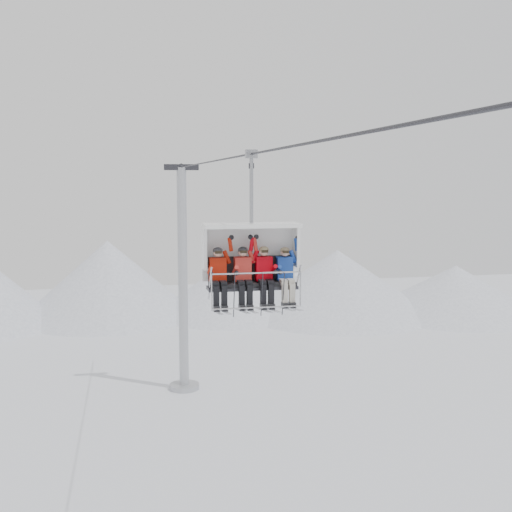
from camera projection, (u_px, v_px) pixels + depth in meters
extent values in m
cone|color=white|center=(108.00, 279.00, 58.79)|extent=(16.00, 16.00, 7.00)
cone|color=white|center=(228.00, 287.00, 60.09)|extent=(14.00, 14.00, 5.00)
cone|color=white|center=(337.00, 282.00, 60.04)|extent=(18.00, 18.00, 6.00)
cone|color=white|center=(455.00, 289.00, 60.34)|extent=(16.00, 16.00, 4.50)
cone|color=white|center=(283.00, 283.00, 64.22)|extent=(12.00, 12.00, 4.50)
cylinder|color=#A5A7AC|center=(183.00, 280.00, 37.98)|extent=(0.56, 0.56, 13.30)
cylinder|color=#A5A7AC|center=(184.00, 386.00, 38.77)|extent=(1.80, 1.80, 0.30)
cube|color=#2B2B30|center=(181.00, 167.00, 37.17)|extent=(2.00, 0.35, 0.35)
cylinder|color=#2B2B30|center=(256.00, 153.00, 15.76)|extent=(0.06, 50.00, 0.06)
cube|color=black|center=(252.00, 284.00, 16.66)|extent=(2.24, 0.55, 0.10)
cube|color=black|center=(250.00, 268.00, 16.86)|extent=(2.24, 0.10, 0.65)
cube|color=#2B2B30|center=(252.00, 287.00, 16.67)|extent=(2.34, 0.60, 0.08)
cube|color=white|center=(249.00, 252.00, 17.03)|extent=(2.49, 0.10, 1.49)
cube|color=white|center=(252.00, 225.00, 16.55)|extent=(2.49, 0.90, 0.10)
cylinder|color=#B6B6BA|center=(256.00, 273.00, 16.08)|extent=(2.28, 0.04, 0.04)
cylinder|color=#B6B6BA|center=(257.00, 308.00, 16.11)|extent=(2.28, 0.04, 0.04)
cylinder|color=gray|center=(251.00, 190.00, 16.46)|extent=(0.10, 0.10, 1.82)
cube|color=gray|center=(251.00, 154.00, 16.35)|extent=(0.30, 0.18, 0.22)
cube|color=#A81907|center=(218.00, 270.00, 16.47)|extent=(0.43, 0.28, 0.63)
sphere|color=tan|center=(218.00, 253.00, 16.38)|extent=(0.23, 0.23, 0.23)
cube|color=black|center=(216.00, 296.00, 16.10)|extent=(0.14, 0.15, 0.51)
cube|color=black|center=(224.00, 296.00, 16.14)|extent=(0.14, 0.15, 0.51)
cube|color=silver|center=(217.00, 312.00, 16.05)|extent=(0.10, 1.69, 0.26)
cube|color=silver|center=(225.00, 312.00, 16.09)|extent=(0.10, 1.69, 0.26)
cube|color=red|center=(243.00, 269.00, 16.60)|extent=(0.43, 0.28, 0.63)
sphere|color=tan|center=(243.00, 252.00, 16.51)|extent=(0.23, 0.23, 0.23)
cube|color=black|center=(242.00, 295.00, 16.22)|extent=(0.14, 0.15, 0.51)
cube|color=black|center=(250.00, 295.00, 16.26)|extent=(0.14, 0.15, 0.51)
cube|color=silver|center=(242.00, 311.00, 16.18)|extent=(0.10, 1.69, 0.26)
cube|color=silver|center=(250.00, 311.00, 16.22)|extent=(0.10, 1.69, 0.26)
cube|color=#B8010D|center=(264.00, 268.00, 16.71)|extent=(0.43, 0.28, 0.63)
sphere|color=tan|center=(264.00, 252.00, 16.62)|extent=(0.23, 0.23, 0.23)
cube|color=black|center=(263.00, 294.00, 16.33)|extent=(0.14, 0.15, 0.51)
cube|color=black|center=(271.00, 294.00, 16.37)|extent=(0.14, 0.15, 0.51)
cube|color=silver|center=(264.00, 310.00, 16.28)|extent=(0.10, 1.69, 0.26)
cube|color=silver|center=(272.00, 310.00, 16.32)|extent=(0.10, 1.69, 0.26)
cube|color=#183A96|center=(284.00, 268.00, 16.82)|extent=(0.41, 0.27, 0.61)
sphere|color=tan|center=(285.00, 252.00, 16.73)|extent=(0.23, 0.23, 0.23)
cube|color=beige|center=(285.00, 293.00, 16.44)|extent=(0.14, 0.15, 0.49)
cube|color=beige|center=(292.00, 293.00, 16.48)|extent=(0.14, 0.15, 0.49)
cube|color=silver|center=(286.00, 309.00, 16.39)|extent=(0.09, 1.69, 0.26)
cube|color=silver|center=(293.00, 308.00, 16.43)|extent=(0.09, 1.69, 0.26)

